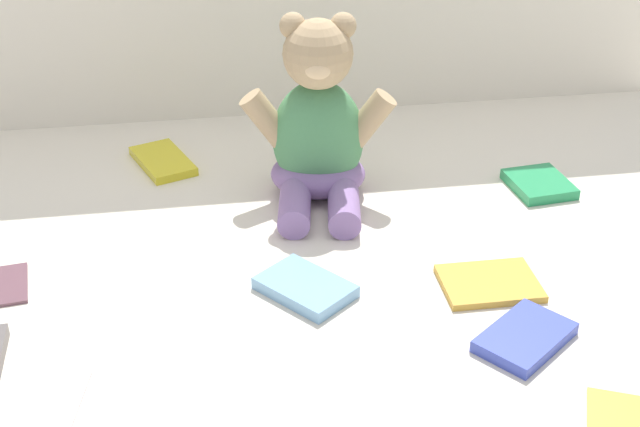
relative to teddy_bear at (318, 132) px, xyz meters
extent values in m
plane|color=silver|center=(-0.05, -0.14, -0.11)|extent=(3.20, 3.20, 0.00)
ellipsoid|color=#4C8C59|center=(0.00, 0.01, -0.02)|extent=(0.16, 0.13, 0.19)
ellipsoid|color=#8C6BA5|center=(0.00, 0.00, -0.08)|extent=(0.17, 0.14, 0.07)
sphere|color=tan|center=(0.00, 0.00, 0.12)|extent=(0.12, 0.12, 0.11)
ellipsoid|color=beige|center=(-0.01, -0.03, 0.12)|extent=(0.05, 0.04, 0.03)
sphere|color=tan|center=(-0.03, 0.02, 0.16)|extent=(0.05, 0.05, 0.04)
sphere|color=tan|center=(0.04, 0.01, 0.16)|extent=(0.05, 0.05, 0.04)
cylinder|color=tan|center=(-0.08, 0.02, 0.02)|extent=(0.09, 0.05, 0.10)
cylinder|color=tan|center=(0.08, -0.01, 0.02)|extent=(0.09, 0.05, 0.10)
cylinder|color=#8C6BA5|center=(-0.05, -0.09, -0.09)|extent=(0.06, 0.11, 0.05)
cylinder|color=#8C6BA5|center=(0.02, -0.10, -0.09)|extent=(0.06, 0.11, 0.05)
cube|color=gold|center=(-0.25, 0.14, -0.10)|extent=(0.12, 0.15, 0.01)
cube|color=gold|center=(0.19, -0.30, -0.10)|extent=(0.13, 0.10, 0.01)
cube|color=#78ABD6|center=(-0.06, -0.27, -0.10)|extent=(0.14, 0.15, 0.02)
cube|color=#3C4CBA|center=(0.19, -0.42, -0.10)|extent=(0.15, 0.14, 0.02)
cube|color=#259053|center=(0.36, -0.04, -0.10)|extent=(0.10, 0.11, 0.02)
cube|color=white|center=(-0.38, -0.45, -0.11)|extent=(0.11, 0.14, 0.01)
camera|label=1|loc=(-0.19, -1.23, 0.57)|focal=49.34mm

